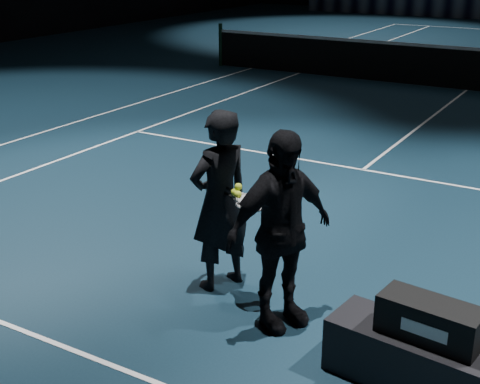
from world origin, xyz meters
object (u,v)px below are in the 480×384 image
object	(u,v)px
racket_upper	(250,201)
tennis_balls	(237,191)
player_a	(220,201)
racket_bag	(430,320)
player_b	(280,231)
racket_lower	(250,205)
player_bench	(425,364)

from	to	relation	value
racket_upper	tennis_balls	xyz separation A→B (m)	(-0.15, 0.02, 0.05)
player_a	tennis_balls	size ratio (longest dim) A/B	14.23
racket_bag	player_a	distance (m)	2.22
player_b	racket_lower	distance (m)	0.41
player_bench	tennis_balls	bearing A→B (deg)	171.82
player_bench	player_a	size ratio (longest dim) A/B	0.84
racket_bag	player_a	world-z (taller)	player_a
tennis_balls	racket_upper	bearing A→B (deg)	-8.90
player_a	racket_lower	xyz separation A→B (m)	(0.42, -0.17, 0.10)
racket_lower	tennis_balls	bearing A→B (deg)	178.53
player_bench	player_b	distance (m)	1.50
player_b	racket_lower	xyz separation A→B (m)	(-0.37, 0.15, 0.10)
racket_upper	player_b	bearing A→B (deg)	-9.08
player_a	racket_lower	bearing A→B (deg)	89.54
player_bench	player_a	world-z (taller)	player_a
player_b	racket_upper	xyz separation A→B (m)	(-0.40, 0.21, 0.12)
racket_lower	tennis_balls	xyz separation A→B (m)	(-0.18, 0.08, 0.07)
player_b	racket_upper	distance (m)	0.47
player_bench	tennis_balls	xyz separation A→B (m)	(-1.88, 0.51, 0.81)
player_bench	racket_bag	size ratio (longest dim) A/B	2.00
player_bench	racket_bag	bearing A→B (deg)	0.00
racket_lower	racket_upper	size ratio (longest dim) A/B	1.00
player_a	racket_lower	distance (m)	0.46
player_bench	racket_upper	xyz separation A→B (m)	(-1.73, 0.49, 0.76)
racket_bag	tennis_balls	bearing A→B (deg)	171.82
player_bench	player_a	xyz separation A→B (m)	(-2.12, 0.60, 0.64)
player_b	tennis_balls	bearing A→B (deg)	94.08
tennis_balls	player_a	bearing A→B (deg)	158.66
player_bench	player_a	distance (m)	2.29
racket_upper	tennis_balls	world-z (taller)	tennis_balls
player_b	racket_lower	world-z (taller)	player_b
player_a	player_b	bearing A→B (deg)	89.54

